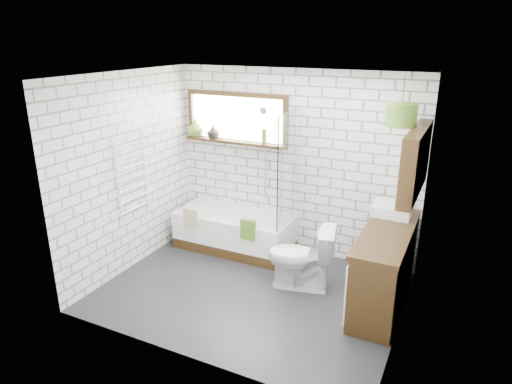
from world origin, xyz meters
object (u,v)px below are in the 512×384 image
at_px(bathtub, 235,231).
at_px(vanity, 385,268).
at_px(basin, 392,209).
at_px(pendant, 401,115).
at_px(toilet, 301,257).

xyz_separation_m(bathtub, vanity, (2.17, -0.49, 0.18)).
relative_size(vanity, basin, 3.52).
height_order(basin, pendant, pendant).
bearing_deg(bathtub, pendant, -5.38).
relative_size(bathtub, pendant, 5.00).
relative_size(basin, pendant, 1.35).
bearing_deg(toilet, bathtub, -128.24).
distance_m(vanity, toilet, 0.97).
distance_m(basin, toilet, 1.21).
relative_size(basin, toilet, 0.55).
relative_size(toilet, pendant, 2.44).
bearing_deg(vanity, pendant, 97.38).
height_order(basin, toilet, basin).
height_order(vanity, toilet, vanity).
relative_size(bathtub, toilet, 2.05).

